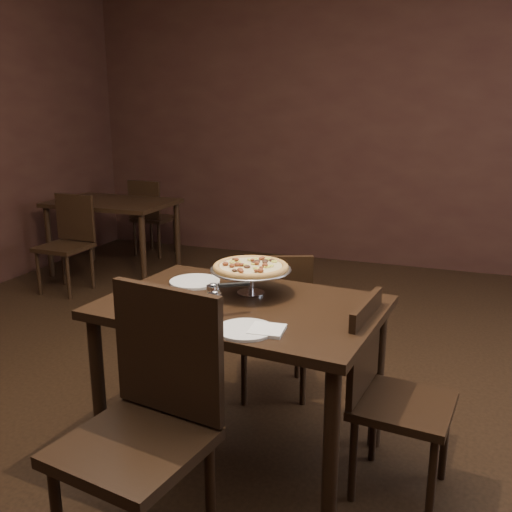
% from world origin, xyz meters
% --- Properties ---
extents(room, '(6.04, 7.04, 2.84)m').
position_xyz_m(room, '(0.06, 0.03, 1.40)').
color(room, black).
rests_on(room, ground).
extents(dining_table, '(1.25, 0.89, 0.74)m').
position_xyz_m(dining_table, '(0.03, -0.04, 0.64)').
color(dining_table, black).
rests_on(dining_table, ground).
extents(background_table, '(1.12, 0.74, 0.70)m').
position_xyz_m(background_table, '(-2.20, 2.28, 0.61)').
color(background_table, black).
rests_on(background_table, ground).
extents(pizza_stand, '(0.37, 0.37, 0.15)m').
position_xyz_m(pizza_stand, '(0.03, 0.09, 0.86)').
color(pizza_stand, '#B1B1B8').
rests_on(pizza_stand, dining_table).
extents(parmesan_shaker, '(0.06, 0.06, 0.10)m').
position_xyz_m(parmesan_shaker, '(-0.07, -0.11, 0.78)').
color(parmesan_shaker, '#EDEAB8').
rests_on(parmesan_shaker, dining_table).
extents(pepper_flake_shaker, '(0.05, 0.05, 0.10)m').
position_xyz_m(pepper_flake_shaker, '(-0.02, -0.19, 0.78)').
color(pepper_flake_shaker, maroon).
rests_on(pepper_flake_shaker, dining_table).
extents(packet_caddy, '(0.10, 0.10, 0.07)m').
position_xyz_m(packet_caddy, '(-0.39, -0.15, 0.77)').
color(packet_caddy, black).
rests_on(packet_caddy, dining_table).
extents(napkin_stack, '(0.14, 0.14, 0.01)m').
position_xyz_m(napkin_stack, '(0.25, -0.31, 0.74)').
color(napkin_stack, white).
rests_on(napkin_stack, dining_table).
extents(plate_left, '(0.24, 0.24, 0.01)m').
position_xyz_m(plate_left, '(-0.28, 0.15, 0.74)').
color(plate_left, white).
rests_on(plate_left, dining_table).
extents(plate_near, '(0.22, 0.22, 0.01)m').
position_xyz_m(plate_near, '(0.17, -0.33, 0.74)').
color(plate_near, white).
rests_on(plate_near, dining_table).
extents(serving_spatula, '(0.17, 0.17, 0.02)m').
position_xyz_m(serving_spatula, '(0.06, -0.17, 0.86)').
color(serving_spatula, '#B1B1B8').
rests_on(serving_spatula, pizza_stand).
extents(chair_far, '(0.50, 0.50, 0.83)m').
position_xyz_m(chair_far, '(-0.01, 0.52, 0.45)').
color(chair_far, black).
rests_on(chair_far, ground).
extents(chair_near, '(0.52, 0.52, 0.96)m').
position_xyz_m(chair_near, '(-0.05, -0.70, 0.53)').
color(chair_near, black).
rests_on(chair_near, ground).
extents(chair_side, '(0.42, 0.42, 0.81)m').
position_xyz_m(chair_side, '(0.68, -0.04, 0.44)').
color(chair_side, black).
rests_on(chair_side, ground).
extents(bg_chair_far, '(0.40, 0.40, 0.81)m').
position_xyz_m(bg_chair_far, '(-2.22, 2.99, 0.44)').
color(bg_chair_far, black).
rests_on(bg_chair_far, ground).
extents(bg_chair_near, '(0.40, 0.40, 0.82)m').
position_xyz_m(bg_chair_near, '(-2.27, 1.71, 0.45)').
color(bg_chair_near, black).
rests_on(bg_chair_near, ground).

